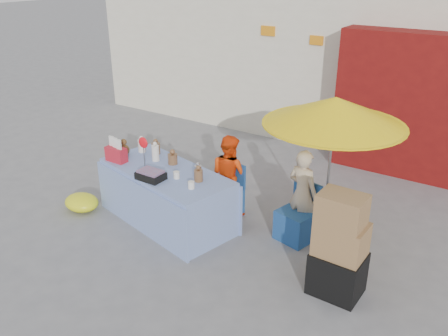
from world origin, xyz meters
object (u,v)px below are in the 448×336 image
Objects in this scene: chair_left at (224,200)px; box_stack at (339,249)px; market_table at (166,195)px; vendor_beige at (303,194)px; umbrella at (335,112)px; chair_right at (297,223)px; vendor_orange at (229,175)px.

chair_left is 0.64× the size of box_stack.
market_table is at bearing -122.54° from chair_left.
box_stack reaches higher than chair_left.
chair_left is 0.64× the size of vendor_beige.
umbrella reaches higher than box_stack.
chair_right is 1.32m from vendor_orange.
umbrella is at bearing 23.35° from chair_left.
box_stack reaches higher than chair_right.
vendor_beige is (1.25, 0.00, 0.02)m from vendor_orange.
vendor_orange is 2.39m from box_stack.
vendor_orange is (-0.00, 0.13, 0.39)m from chair_left.
chair_left is 0.41× the size of umbrella.
market_table is 1.80× the size of box_stack.
vendor_orange is 0.62× the size of umbrella.
box_stack reaches higher than vendor_orange.
chair_right is (1.25, 0.00, 0.00)m from chair_left.
market_table is 1.14× the size of umbrella.
vendor_orange is 0.97× the size of vendor_beige.
chair_left and chair_right have the same top height.
chair_right is 0.64× the size of box_stack.
chair_left is 0.66× the size of vendor_orange.
vendor_orange is 1.99m from umbrella.
vendor_orange is at bearing 12.92° from vendor_beige.
box_stack is at bearing 8.56° from market_table.
chair_left is 1.00× the size of chair_right.
market_table is 1.79× the size of vendor_beige.
box_stack is at bearing -29.10° from chair_right.
box_stack is (0.93, -0.84, 0.36)m from chair_right.
market_table is 2.80× the size of chair_left.
vendor_beige reaches higher than chair_right.
market_table is 0.92m from chair_left.
market_table reaches higher than vendor_orange.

